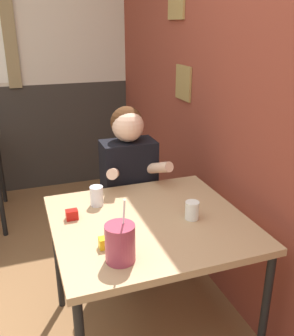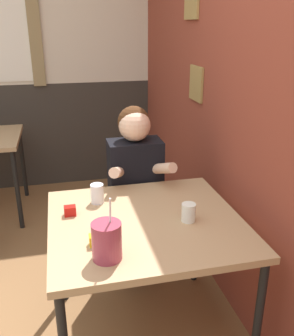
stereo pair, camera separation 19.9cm
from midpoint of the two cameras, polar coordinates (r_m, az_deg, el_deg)
brick_wall_right at (r=2.85m, az=3.04°, el=14.67°), size 0.08×4.67×2.70m
back_wall at (r=4.00m, az=-22.16°, el=15.16°), size 5.35×0.09×2.70m
main_table at (r=1.94m, az=-2.57°, el=-9.62°), size 0.96×0.90×0.75m
person_seated at (r=2.47m, az=-5.05°, el=-3.93°), size 0.42×0.40×1.20m
cocktail_pitcher at (r=1.57m, az=-7.80°, el=-11.36°), size 0.13×0.13×0.28m
glass_near_pitcher at (r=2.06m, az=-10.44°, el=-4.27°), size 0.07×0.07×0.11m
glass_center at (r=1.89m, az=3.89°, el=-6.52°), size 0.07×0.07×0.09m
condiment_ketchup at (r=1.95m, az=-14.28°, el=-6.97°), size 0.06×0.04×0.05m
condiment_mustard at (r=1.69m, az=-9.70°, el=-11.25°), size 0.06×0.04×0.05m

